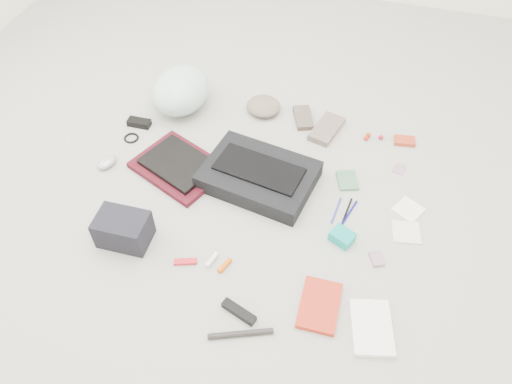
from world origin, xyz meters
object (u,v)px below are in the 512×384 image
(book_red, at_px, (319,305))
(accordion_wallet, at_px, (342,237))
(laptop, at_px, (178,163))
(bike_helmet, at_px, (181,90))
(camera_bag, at_px, (123,229))
(messenger_bag, at_px, (259,176))

(book_red, bearing_deg, accordion_wallet, 83.72)
(laptop, distance_m, bike_helmet, 0.48)
(accordion_wallet, bearing_deg, camera_bag, -139.95)
(laptop, height_order, camera_bag, camera_bag)
(messenger_bag, relative_size, book_red, 2.26)
(messenger_bag, relative_size, camera_bag, 2.35)
(messenger_bag, distance_m, bike_helmet, 0.70)
(messenger_bag, bearing_deg, bike_helmet, 152.40)
(laptop, bearing_deg, book_red, -10.64)
(laptop, height_order, bike_helmet, bike_helmet)
(laptop, bearing_deg, accordion_wallet, 9.77)
(messenger_bag, bearing_deg, camera_bag, -123.91)
(bike_helmet, distance_m, book_red, 1.38)
(bike_helmet, relative_size, accordion_wallet, 3.82)
(bike_helmet, bearing_deg, messenger_bag, -34.77)
(bike_helmet, bearing_deg, laptop, -67.95)
(messenger_bag, bearing_deg, laptop, -166.42)
(bike_helmet, height_order, accordion_wallet, bike_helmet)
(camera_bag, bearing_deg, messenger_bag, 44.90)
(book_red, bearing_deg, camera_bag, 173.00)
(messenger_bag, xyz_separation_m, book_red, (0.41, -0.56, -0.03))
(messenger_bag, xyz_separation_m, camera_bag, (-0.46, -0.48, 0.03))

